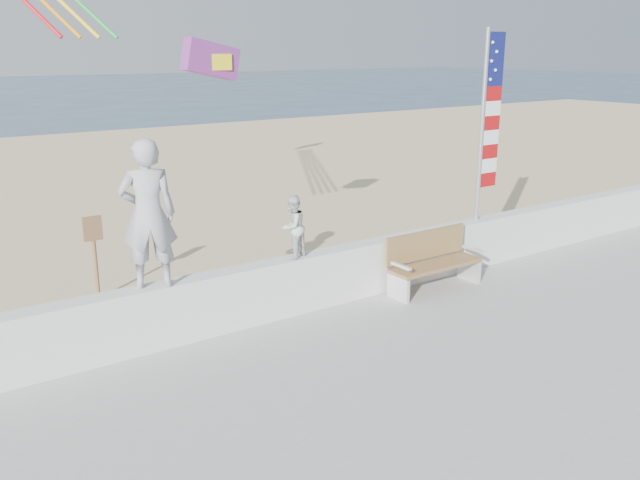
% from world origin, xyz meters
% --- Properties ---
extents(ground, '(220.00, 220.00, 0.00)m').
position_xyz_m(ground, '(0.00, 0.00, 0.00)').
color(ground, '#2C4259').
rests_on(ground, ground).
extents(sand, '(90.00, 40.00, 0.08)m').
position_xyz_m(sand, '(0.00, 9.00, 0.04)').
color(sand, '#D0B78A').
rests_on(sand, ground).
extents(seawall, '(30.00, 0.35, 0.90)m').
position_xyz_m(seawall, '(0.00, 2.00, 0.63)').
color(seawall, silver).
rests_on(seawall, boardwalk).
extents(adult, '(0.86, 0.70, 2.03)m').
position_xyz_m(adult, '(-2.46, 2.00, 2.10)').
color(adult, '#9D9BA1').
rests_on(adult, seawall).
extents(child, '(0.59, 0.53, 0.99)m').
position_xyz_m(child, '(-0.18, 2.00, 1.57)').
color(child, silver).
rests_on(child, seawall).
extents(bench, '(1.80, 0.57, 1.00)m').
position_xyz_m(bench, '(2.40, 1.55, 0.69)').
color(bench, olive).
rests_on(bench, boardwalk).
extents(flag, '(0.50, 0.08, 3.50)m').
position_xyz_m(flag, '(4.09, 2.00, 2.99)').
color(flag, silver).
rests_on(flag, seawall).
extents(parafoil_kite, '(1.15, 0.39, 0.77)m').
position_xyz_m(parafoil_kite, '(0.04, 4.96, 4.02)').
color(parafoil_kite, red).
rests_on(parafoil_kite, ground).
extents(sign, '(0.32, 0.07, 1.46)m').
position_xyz_m(sign, '(-2.46, 4.63, 0.94)').
color(sign, brown).
rests_on(sign, sand).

